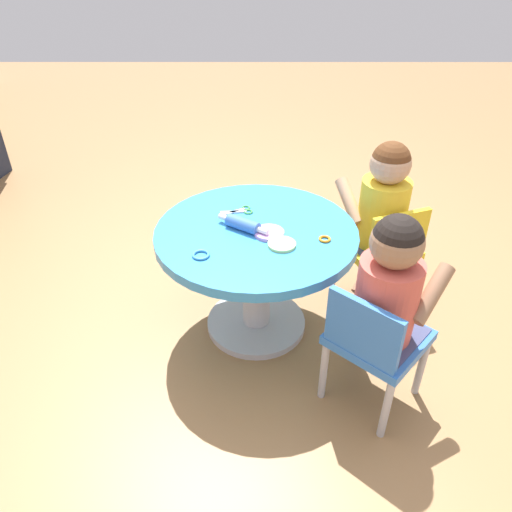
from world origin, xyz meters
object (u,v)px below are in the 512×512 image
(seated_child_left, at_px, (389,284))
(seated_child_right, at_px, (384,199))
(child_chair_left, at_px, (374,341))
(craft_scissors, at_px, (241,211))
(child_chair_right, at_px, (381,248))
(rolling_pin, at_px, (243,224))
(craft_table, at_px, (256,258))

(seated_child_left, bearing_deg, seated_child_right, -10.36)
(seated_child_right, bearing_deg, child_chair_left, 167.77)
(craft_scissors, bearing_deg, child_chair_right, -87.96)
(child_chair_left, bearing_deg, child_chair_right, -14.26)
(seated_child_left, height_order, child_chair_right, seated_child_left)
(child_chair_left, relative_size, craft_scissors, 3.78)
(seated_child_left, distance_m, child_chair_right, 0.61)
(child_chair_right, relative_size, rolling_pin, 2.63)
(rolling_pin, bearing_deg, child_chair_left, -132.12)
(seated_child_left, bearing_deg, child_chair_right, -12.40)
(child_chair_right, bearing_deg, craft_table, 106.88)
(child_chair_left, distance_m, child_chair_right, 0.61)
(rolling_pin, bearing_deg, child_chair_right, -74.68)
(child_chair_right, bearing_deg, craft_scissors, 92.04)
(craft_table, bearing_deg, craft_scissors, 23.37)
(craft_table, distance_m, child_chair_right, 0.59)
(child_chair_left, distance_m, seated_child_left, 0.23)
(seated_child_left, xyz_separation_m, seated_child_right, (0.59, -0.11, 0.00))
(craft_table, bearing_deg, child_chair_right, -73.12)
(craft_table, height_order, craft_scissors, craft_scissors)
(craft_table, xyz_separation_m, craft_scissors, (0.15, 0.06, 0.14))
(child_chair_right, xyz_separation_m, rolling_pin, (-0.17, 0.61, 0.22))
(seated_child_left, bearing_deg, craft_scissors, 43.15)
(seated_child_right, xyz_separation_m, rolling_pin, (-0.21, 0.60, -0.00))
(child_chair_left, bearing_deg, seated_child_right, -12.23)
(craft_table, xyz_separation_m, seated_child_left, (-0.39, -0.44, 0.16))
(child_chair_right, bearing_deg, seated_child_right, 20.29)
(child_chair_left, distance_m, rolling_pin, 0.66)
(seated_child_left, height_order, craft_scissors, seated_child_left)
(craft_table, relative_size, seated_child_left, 1.59)
(child_chair_right, bearing_deg, rolling_pin, 105.32)
(child_chair_left, height_order, seated_child_right, seated_child_right)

